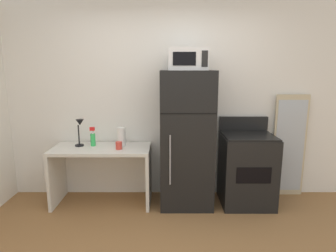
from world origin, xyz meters
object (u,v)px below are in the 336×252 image
at_px(spray_bottle, 92,138).
at_px(coffee_mug, 118,145).
at_px(desk, 101,164).
at_px(refrigerator, 186,139).
at_px(desk_lamp, 79,128).
at_px(leaning_mirror, 288,146).
at_px(oven_range, 246,169).
at_px(microwave, 187,59).
at_px(paper_towel_roll, 120,137).

height_order(spray_bottle, coffee_mug, spray_bottle).
xyz_separation_m(desk, refrigerator, (1.08, -0.01, 0.33)).
bearing_deg(desk_lamp, leaning_mirror, 3.94).
xyz_separation_m(desk_lamp, leaning_mirror, (2.77, 0.19, -0.29)).
distance_m(desk, oven_range, 1.86).
bearing_deg(coffee_mug, microwave, 3.28).
distance_m(desk, coffee_mug, 0.37).
relative_size(spray_bottle, coffee_mug, 2.62).
bearing_deg(coffee_mug, refrigerator, 4.71).
distance_m(desk, desk_lamp, 0.54).
relative_size(paper_towel_roll, leaning_mirror, 0.17).
bearing_deg(spray_bottle, coffee_mug, -23.17).
distance_m(desk_lamp, leaning_mirror, 2.80).
bearing_deg(spray_bottle, leaning_mirror, 3.71).
bearing_deg(desk_lamp, paper_towel_roll, 3.87).
bearing_deg(paper_towel_roll, leaning_mirror, 3.96).
bearing_deg(oven_range, desk_lamp, 178.29).
bearing_deg(oven_range, refrigerator, 179.95).
xyz_separation_m(desk_lamp, oven_range, (2.14, -0.06, -0.52)).
distance_m(refrigerator, oven_range, 0.87).
relative_size(paper_towel_roll, oven_range, 0.22).
relative_size(refrigerator, leaning_mirror, 1.22).
bearing_deg(microwave, paper_towel_roll, 171.89).
bearing_deg(leaning_mirror, desk_lamp, -176.06).
bearing_deg(refrigerator, desk, 179.42).
relative_size(desk_lamp, microwave, 0.77).
height_order(oven_range, leaning_mirror, leaning_mirror).
height_order(paper_towel_roll, refrigerator, refrigerator).
height_order(spray_bottle, refrigerator, refrigerator).
xyz_separation_m(coffee_mug, refrigerator, (0.84, 0.07, 0.06)).
relative_size(desk_lamp, paper_towel_roll, 1.47).
distance_m(desk, leaning_mirror, 2.52).
distance_m(spray_bottle, coffee_mug, 0.40).
height_order(spray_bottle, paper_towel_roll, spray_bottle).
height_order(spray_bottle, leaning_mirror, leaning_mirror).
bearing_deg(desk, microwave, -1.70).
distance_m(coffee_mug, microwave, 1.35).
bearing_deg(desk_lamp, oven_range, -1.71).
distance_m(microwave, oven_range, 1.58).
bearing_deg(desk, desk_lamp, 169.30).
bearing_deg(coffee_mug, spray_bottle, 156.83).
xyz_separation_m(desk_lamp, refrigerator, (1.36, -0.06, -0.13)).
distance_m(desk, spray_bottle, 0.35).
relative_size(paper_towel_roll, refrigerator, 0.14).
distance_m(desk_lamp, refrigerator, 1.37).
bearing_deg(paper_towel_roll, spray_bottle, -177.85).
bearing_deg(refrigerator, leaning_mirror, 10.20).
relative_size(desk, desk_lamp, 3.50).
distance_m(refrigerator, microwave, 0.99).
height_order(desk, coffee_mug, coffee_mug).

